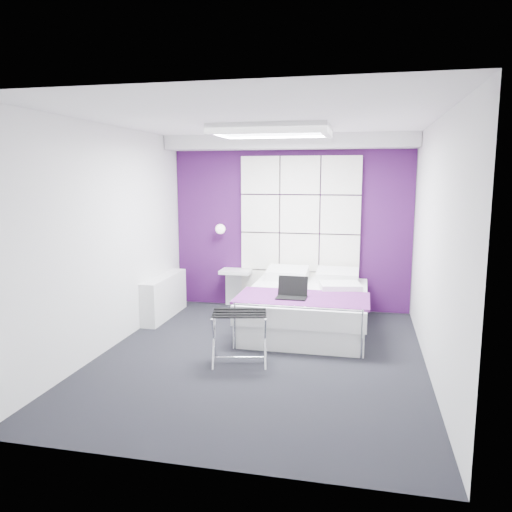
# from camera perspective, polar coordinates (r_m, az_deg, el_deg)

# --- Properties ---
(floor) EXTENTS (4.40, 4.40, 0.00)m
(floor) POSITION_cam_1_polar(r_m,az_deg,el_deg) (5.74, 0.50, -11.47)
(floor) COLOR black
(floor) RESTS_ON ground
(ceiling) EXTENTS (4.40, 4.40, 0.00)m
(ceiling) POSITION_cam_1_polar(r_m,az_deg,el_deg) (5.40, 0.54, 15.31)
(ceiling) COLOR white
(ceiling) RESTS_ON wall_back
(wall_back) EXTENTS (3.60, 0.00, 3.60)m
(wall_back) POSITION_cam_1_polar(r_m,az_deg,el_deg) (7.57, 3.95, 3.67)
(wall_back) COLOR silver
(wall_back) RESTS_ON floor
(wall_left) EXTENTS (0.00, 4.40, 4.40)m
(wall_left) POSITION_cam_1_polar(r_m,az_deg,el_deg) (6.05, -16.42, 1.93)
(wall_left) COLOR silver
(wall_left) RESTS_ON floor
(wall_right) EXTENTS (0.00, 4.40, 4.40)m
(wall_right) POSITION_cam_1_polar(r_m,az_deg,el_deg) (5.35, 19.74, 0.87)
(wall_right) COLOR silver
(wall_right) RESTS_ON floor
(accent_wall) EXTENTS (3.58, 0.02, 2.58)m
(accent_wall) POSITION_cam_1_polar(r_m,az_deg,el_deg) (7.56, 3.94, 3.66)
(accent_wall) COLOR #3C1047
(accent_wall) RESTS_ON wall_back
(soffit) EXTENTS (3.58, 0.50, 0.20)m
(soffit) POSITION_cam_1_polar(r_m,az_deg,el_deg) (7.31, 3.76, 12.89)
(soffit) COLOR white
(soffit) RESTS_ON wall_back
(headboard) EXTENTS (1.80, 0.08, 2.30)m
(headboard) POSITION_cam_1_polar(r_m,az_deg,el_deg) (7.51, 5.00, 2.61)
(headboard) COLOR white
(headboard) RESTS_ON wall_back
(skylight) EXTENTS (1.36, 0.86, 0.12)m
(skylight) POSITION_cam_1_polar(r_m,az_deg,el_deg) (5.98, 1.76, 14.22)
(skylight) COLOR white
(skylight) RESTS_ON ceiling
(wall_lamp) EXTENTS (0.15, 0.15, 0.15)m
(wall_lamp) POSITION_cam_1_polar(r_m,az_deg,el_deg) (7.67, -4.01, 3.13)
(wall_lamp) COLOR white
(wall_lamp) RESTS_ON wall_back
(radiator) EXTENTS (0.22, 1.20, 0.60)m
(radiator) POSITION_cam_1_polar(r_m,az_deg,el_deg) (7.33, -10.43, -4.58)
(radiator) COLOR white
(radiator) RESTS_ON floor
(bed) EXTENTS (1.62, 1.95, 0.69)m
(bed) POSITION_cam_1_polar(r_m,az_deg,el_deg) (6.69, 5.81, -5.90)
(bed) COLOR white
(bed) RESTS_ON floor
(nightstand) EXTENTS (0.47, 0.36, 0.05)m
(nightstand) POSITION_cam_1_polar(r_m,az_deg,el_deg) (7.66, -2.27, -1.76)
(nightstand) COLOR white
(nightstand) RESTS_ON wall_back
(luggage_rack) EXTENTS (0.58, 0.42, 0.57)m
(luggage_rack) POSITION_cam_1_polar(r_m,az_deg,el_deg) (5.48, -1.89, -9.31)
(luggage_rack) COLOR silver
(luggage_rack) RESTS_ON floor
(laptop) EXTENTS (0.37, 0.26, 0.26)m
(laptop) POSITION_cam_1_polar(r_m,az_deg,el_deg) (6.12, 4.15, -4.19)
(laptop) COLOR black
(laptop) RESTS_ON bed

